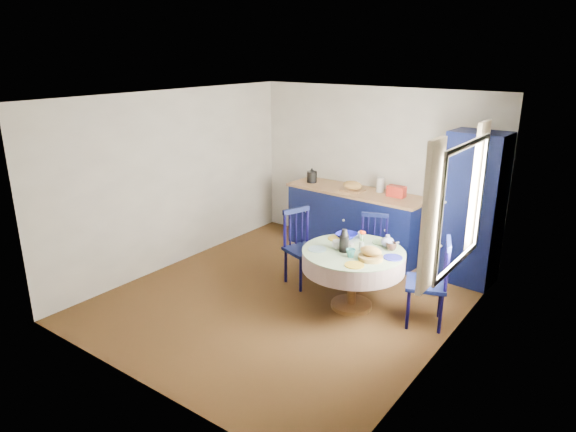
# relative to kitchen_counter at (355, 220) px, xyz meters

# --- Properties ---
(floor) EXTENTS (4.50, 4.50, 0.00)m
(floor) POSITION_rel_kitchen_counter_xyz_m (0.10, -1.90, -0.50)
(floor) COLOR black
(floor) RESTS_ON ground
(ceiling) EXTENTS (4.50, 4.50, 0.00)m
(ceiling) POSITION_rel_kitchen_counter_xyz_m (0.10, -1.90, 2.00)
(ceiling) COLOR white
(ceiling) RESTS_ON wall_back
(wall_back) EXTENTS (4.00, 0.02, 2.50)m
(wall_back) POSITION_rel_kitchen_counter_xyz_m (0.10, 0.35, 0.75)
(wall_back) COLOR silver
(wall_back) RESTS_ON floor
(wall_left) EXTENTS (0.02, 4.50, 2.50)m
(wall_left) POSITION_rel_kitchen_counter_xyz_m (-1.90, -1.90, 0.75)
(wall_left) COLOR silver
(wall_left) RESTS_ON floor
(wall_right) EXTENTS (0.02, 4.50, 2.50)m
(wall_right) POSITION_rel_kitchen_counter_xyz_m (2.10, -1.90, 0.75)
(wall_right) COLOR silver
(wall_right) RESTS_ON floor
(window) EXTENTS (0.10, 1.74, 1.45)m
(window) POSITION_rel_kitchen_counter_xyz_m (2.05, -1.60, 1.02)
(window) COLOR white
(window) RESTS_ON wall_right
(kitchen_counter) EXTENTS (2.23, 0.80, 1.22)m
(kitchen_counter) POSITION_rel_kitchen_counter_xyz_m (0.00, 0.00, 0.00)
(kitchen_counter) COLOR black
(kitchen_counter) RESTS_ON floor
(pantry_cabinet) EXTENTS (0.74, 0.55, 2.04)m
(pantry_cabinet) POSITION_rel_kitchen_counter_xyz_m (1.76, -0.05, 0.52)
(pantry_cabinet) COLOR black
(pantry_cabinet) RESTS_ON floor
(dining_table) EXTENTS (1.22, 1.22, 1.02)m
(dining_table) POSITION_rel_kitchen_counter_xyz_m (0.90, -1.64, 0.12)
(dining_table) COLOR brown
(dining_table) RESTS_ON floor
(chair_left) EXTENTS (0.56, 0.57, 1.02)m
(chair_left) POSITION_rel_kitchen_counter_xyz_m (-0.00, -1.42, 0.01)
(chair_left) COLOR black
(chair_left) RESTS_ON floor
(chair_far) EXTENTS (0.52, 0.51, 0.90)m
(chair_far) POSITION_rel_kitchen_counter_xyz_m (0.69, -0.75, -0.04)
(chair_far) COLOR black
(chair_far) RESTS_ON floor
(chair_right) EXTENTS (0.58, 0.59, 1.03)m
(chair_right) POSITION_rel_kitchen_counter_xyz_m (1.79, -1.48, 0.02)
(chair_right) COLOR black
(chair_right) RESTS_ON floor
(mug_a) EXTENTS (0.13, 0.13, 0.10)m
(mug_a) POSITION_rel_kitchen_counter_xyz_m (0.70, -1.70, 0.29)
(mug_a) COLOR silver
(mug_a) RESTS_ON dining_table
(mug_b) EXTENTS (0.11, 0.11, 0.10)m
(mug_b) POSITION_rel_kitchen_counter_xyz_m (0.96, -1.84, 0.29)
(mug_b) COLOR teal
(mug_b) RESTS_ON dining_table
(mug_c) EXTENTS (0.12, 0.12, 0.10)m
(mug_c) POSITION_rel_kitchen_counter_xyz_m (1.24, -1.37, 0.29)
(mug_c) COLOR black
(mug_c) RESTS_ON dining_table
(mug_d) EXTENTS (0.09, 0.09, 0.09)m
(mug_d) POSITION_rel_kitchen_counter_xyz_m (0.77, -1.23, 0.28)
(mug_d) COLOR silver
(mug_d) RESTS_ON dining_table
(cobalt_bowl) EXTENTS (0.27, 0.27, 0.07)m
(cobalt_bowl) POSITION_rel_kitchen_counter_xyz_m (0.61, -1.33, 0.27)
(cobalt_bowl) COLOR #090C7D
(cobalt_bowl) RESTS_ON dining_table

